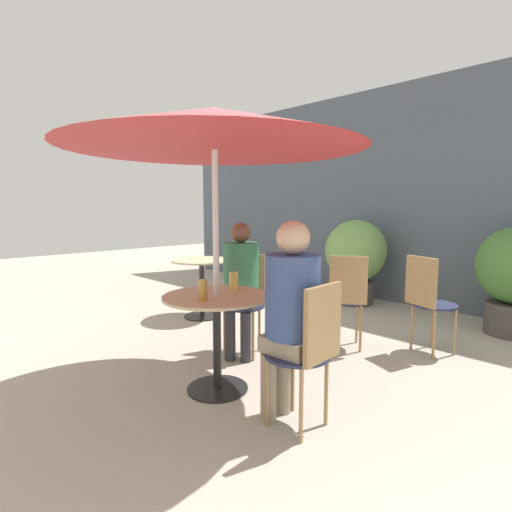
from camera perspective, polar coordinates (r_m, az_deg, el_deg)
name	(u,v)px	position (r m, az deg, el deg)	size (l,w,h in m)	color
ground_plane	(231,403)	(2.93, -3.55, -20.20)	(20.00, 20.00, 0.00)	#B2A899
storefront_wall	(444,195)	(5.69, 25.26, 7.94)	(10.00, 0.06, 3.00)	#4C5666
cafe_table_near	(217,319)	(2.94, -5.62, -9.00)	(0.77, 0.77, 0.71)	black
cafe_table_far	(202,275)	(4.90, -7.76, -2.75)	(0.73, 0.73, 0.71)	black
bistro_chair_0	(310,344)	(2.41, 7.71, -12.30)	(0.40, 0.40, 0.90)	#232847
bistro_chair_1	(245,294)	(3.70, -1.60, -5.42)	(0.44, 0.45, 0.90)	#232847
bistro_chair_2	(347,293)	(3.81, 12.86, -5.21)	(0.45, 0.46, 0.90)	#232847
bistro_chair_3	(427,296)	(3.93, 23.29, -5.24)	(0.43, 0.44, 0.90)	#232847
seated_person_0	(291,305)	(2.43, 4.96, -7.02)	(0.34, 0.33, 1.26)	gray
seated_person_1	(241,278)	(3.52, -2.20, -3.11)	(0.39, 0.39, 1.21)	#2D2D33
beer_glass_0	(203,290)	(2.73, -7.60, -4.86)	(0.06, 0.06, 0.14)	#B28433
beer_glass_1	(234,282)	(3.00, -3.19, -3.67)	(0.07, 0.07, 0.15)	#DBC65B
potted_plant_0	(356,256)	(5.68, 14.04, 0.04)	(0.84, 0.84, 1.17)	#47423D
umbrella	(214,129)	(2.87, -5.95, 17.58)	(2.08, 2.08, 2.01)	silver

